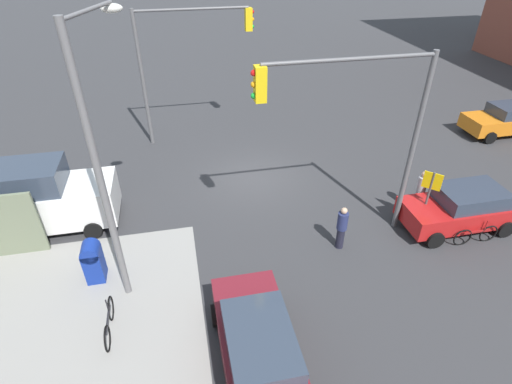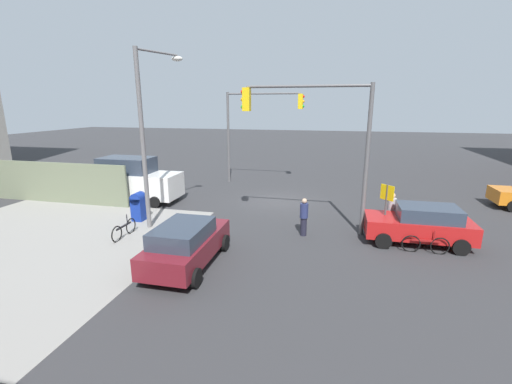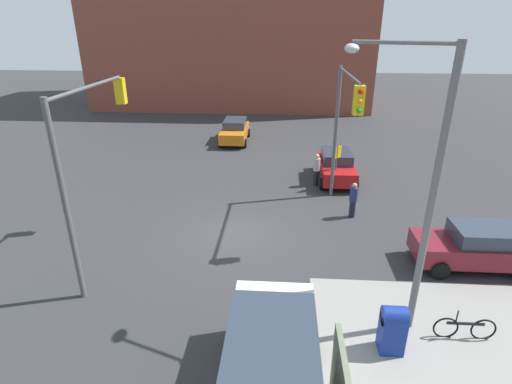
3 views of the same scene
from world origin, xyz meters
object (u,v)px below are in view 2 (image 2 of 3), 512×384
at_px(coupe_maroon, 186,243).
at_px(van_white_delivery, 133,180).
at_px(traffic_signal_se_corner, 257,119).
at_px(bicycle_leaning_on_fence, 124,230).
at_px(pedestrian_crossing, 304,216).
at_px(mailbox_blue, 139,205).
at_px(bicycle_at_crosswalk, 425,245).
at_px(pedestrian_waiting, 391,212).
at_px(street_lamp_corner, 148,126).
at_px(hatchback_red, 420,224).
at_px(traffic_signal_nw_corner, 317,128).

bearing_deg(coupe_maroon, van_white_delivery, -47.45).
distance_m(traffic_signal_se_corner, bicycle_leaning_on_fence, 12.87).
relative_size(traffic_signal_se_corner, pedestrian_crossing, 3.84).
distance_m(mailbox_blue, bicycle_at_crosswalk, 13.05).
xyz_separation_m(pedestrian_waiting, bicycle_leaning_on_fence, (11.40, 3.40, -0.60)).
relative_size(street_lamp_corner, bicycle_at_crosswalk, 4.57).
bearing_deg(mailbox_blue, pedestrian_crossing, 178.60).
bearing_deg(street_lamp_corner, bicycle_at_crosswalk, 177.36).
relative_size(coupe_maroon, hatchback_red, 1.03).
bearing_deg(pedestrian_crossing, van_white_delivery, 165.00).
bearing_deg(van_white_delivery, pedestrian_crossing, 162.03).
bearing_deg(coupe_maroon, traffic_signal_se_corner, -87.48).
distance_m(pedestrian_waiting, bicycle_at_crosswalk, 2.49).
distance_m(traffic_signal_se_corner, hatchback_red, 13.72).
bearing_deg(bicycle_at_crosswalk, pedestrian_crossing, -9.46).
relative_size(mailbox_blue, coupe_maroon, 0.33).
bearing_deg(mailbox_blue, pedestrian_waiting, -174.29).
bearing_deg(street_lamp_corner, bicycle_leaning_on_fence, 73.35).
relative_size(traffic_signal_nw_corner, traffic_signal_se_corner, 1.00).
height_order(traffic_signal_se_corner, street_lamp_corner, street_lamp_corner).
bearing_deg(traffic_signal_nw_corner, mailbox_blue, 3.34).
bearing_deg(pedestrian_waiting, hatchback_red, 121.35).
relative_size(traffic_signal_se_corner, pedestrian_waiting, 3.60).
bearing_deg(van_white_delivery, street_lamp_corner, 132.98).
height_order(street_lamp_corner, coupe_maroon, street_lamp_corner).
bearing_deg(street_lamp_corner, hatchback_red, -177.78).
distance_m(traffic_signal_se_corner, pedestrian_crossing, 11.29).
bearing_deg(hatchback_red, traffic_signal_se_corner, -46.04).
relative_size(pedestrian_waiting, bicycle_at_crosswalk, 1.03).
height_order(van_white_delivery, bicycle_leaning_on_fence, van_white_delivery).
xyz_separation_m(hatchback_red, bicycle_at_crosswalk, (-0.03, 1.01, -0.50)).
distance_m(van_white_delivery, pedestrian_waiting, 14.42).
bearing_deg(street_lamp_corner, van_white_delivery, -47.02).
bearing_deg(bicycle_leaning_on_fence, pedestrian_crossing, -165.28).
distance_m(van_white_delivery, bicycle_at_crosswalk, 15.88).
height_order(hatchback_red, bicycle_at_crosswalk, hatchback_red).
xyz_separation_m(mailbox_blue, bicycle_leaning_on_fence, (-0.60, 2.20, -0.42)).
distance_m(traffic_signal_se_corner, van_white_delivery, 9.39).
bearing_deg(traffic_signal_nw_corner, van_white_delivery, -13.99).
xyz_separation_m(street_lamp_corner, coupe_maroon, (-3.29, 3.64, -3.86)).
bearing_deg(coupe_maroon, hatchback_red, -154.37).
xyz_separation_m(street_lamp_corner, van_white_delivery, (3.40, -3.65, -3.42)).
height_order(pedestrian_crossing, pedestrian_waiting, pedestrian_waiting).
height_order(pedestrian_waiting, bicycle_leaning_on_fence, pedestrian_waiting).
distance_m(traffic_signal_nw_corner, van_white_delivery, 11.66).
bearing_deg(traffic_signal_nw_corner, hatchback_red, 173.64).
xyz_separation_m(street_lamp_corner, bicycle_leaning_on_fence, (0.52, 1.75, -4.35)).
relative_size(mailbox_blue, bicycle_at_crosswalk, 0.82).
bearing_deg(van_white_delivery, traffic_signal_nw_corner, 166.01).
height_order(street_lamp_corner, bicycle_at_crosswalk, street_lamp_corner).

